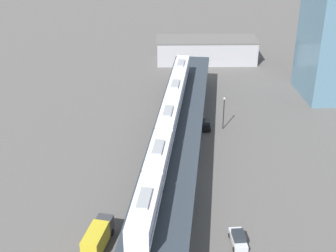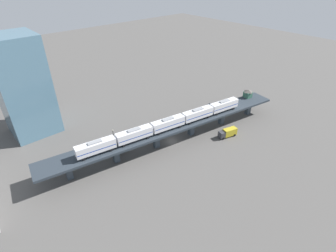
{
  "view_description": "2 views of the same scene",
  "coord_description": "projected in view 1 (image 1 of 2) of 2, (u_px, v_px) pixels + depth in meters",
  "views": [
    {
      "loc": [
        -5.08,
        -67.76,
        42.67
      ],
      "look_at": [
        -0.94,
        2.78,
        8.08
      ],
      "focal_mm": 50.0,
      "sensor_mm": 36.0,
      "label": 1
    },
    {
      "loc": [
        -57.36,
        52.86,
        55.4
      ],
      "look_at": [
        -0.94,
        2.78,
        8.08
      ],
      "focal_mm": 28.0,
      "sensor_mm": 36.0,
      "label": 2
    }
  ],
  "objects": [
    {
      "name": "street_car_silver",
      "position": [
        238.0,
        238.0,
        63.61
      ],
      "size": [
        2.05,
        4.45,
        1.89
      ],
      "color": "#B7BABF",
      "rests_on": "ground"
    },
    {
      "name": "street_car_black",
      "position": [
        205.0,
        124.0,
        95.58
      ],
      "size": [
        2.04,
        4.45,
        1.89
      ],
      "color": "black",
      "rests_on": "ground"
    },
    {
      "name": "ground_plane",
      "position": [
        174.0,
        175.0,
        79.78
      ],
      "size": [
        400.0,
        400.0,
        0.0
      ],
      "primitive_type": "plane",
      "color": "#514F4C"
    },
    {
      "name": "delivery_truck",
      "position": [
        98.0,
        237.0,
        62.71
      ],
      "size": [
        4.07,
        7.54,
        3.2
      ],
      "color": "#333338",
      "rests_on": "ground"
    },
    {
      "name": "street_lamp",
      "position": [
        224.0,
        111.0,
        94.09
      ],
      "size": [
        0.44,
        0.44,
        6.94
      ],
      "color": "black",
      "rests_on": "ground"
    },
    {
      "name": "elevated_viaduct",
      "position": [
        175.0,
        147.0,
        77.15
      ],
      "size": [
        23.78,
        92.1,
        6.58
      ],
      "color": "#283039",
      "rests_on": "ground"
    },
    {
      "name": "subway_train",
      "position": [
        168.0,
        120.0,
        78.22
      ],
      "size": [
        13.27,
        61.98,
        4.45
      ],
      "color": "silver",
      "rests_on": "elevated_viaduct"
    },
    {
      "name": "warehouse_building",
      "position": [
        206.0,
        50.0,
        133.72
      ],
      "size": [
        28.95,
        11.36,
        6.8
      ],
      "color": "#99999E",
      "rests_on": "ground"
    }
  ]
}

